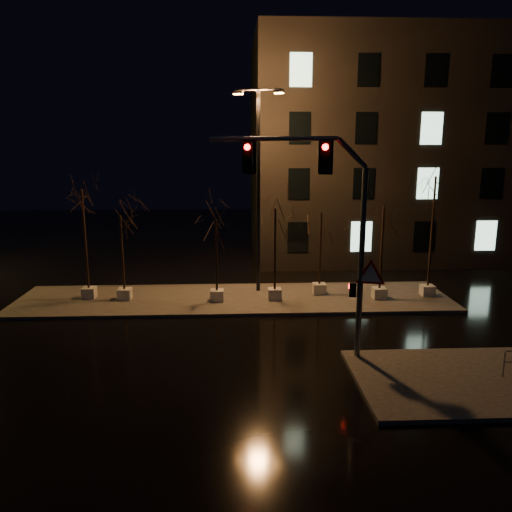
{
  "coord_description": "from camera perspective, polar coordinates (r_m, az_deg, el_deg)",
  "views": [
    {
      "loc": [
        -0.02,
        -18.52,
        7.66
      ],
      "look_at": [
        1.0,
        3.79,
        2.8
      ],
      "focal_mm": 35.0,
      "sensor_mm": 36.0,
      "label": 1
    }
  ],
  "objects": [
    {
      "name": "streetlight_main",
      "position": [
        25.86,
        0.26,
        8.9
      ],
      "size": [
        2.57,
        0.91,
        10.38
      ],
      "rotation": [
        0.0,
        0.0,
        -0.25
      ],
      "color": "black",
      "rests_on": "median"
    },
    {
      "name": "ground",
      "position": [
        20.04,
        -2.41,
        -10.21
      ],
      "size": [
        90.0,
        90.0,
        0.0
      ],
      "primitive_type": "plane",
      "color": "black",
      "rests_on": "ground"
    },
    {
      "name": "tree_0",
      "position": [
        26.09,
        -19.13,
        4.57
      ],
      "size": [
        1.8,
        1.8,
        5.69
      ],
      "color": "silver",
      "rests_on": "median"
    },
    {
      "name": "tree_2",
      "position": [
        24.45,
        -4.59,
        2.03
      ],
      "size": [
        1.8,
        1.8,
        4.18
      ],
      "color": "silver",
      "rests_on": "median"
    },
    {
      "name": "tree_4",
      "position": [
        25.75,
        7.42,
        2.83
      ],
      "size": [
        1.8,
        1.8,
        4.38
      ],
      "color": "silver",
      "rests_on": "median"
    },
    {
      "name": "tree_6",
      "position": [
        26.55,
        19.66,
        5.66
      ],
      "size": [
        1.8,
        1.8,
        6.3
      ],
      "color": "silver",
      "rests_on": "median"
    },
    {
      "name": "tree_3",
      "position": [
        24.56,
        2.21,
        3.09
      ],
      "size": [
        1.8,
        1.8,
        4.73
      ],
      "color": "silver",
      "rests_on": "median"
    },
    {
      "name": "tree_5",
      "position": [
        25.47,
        14.29,
        3.23
      ],
      "size": [
        1.8,
        1.8,
        4.84
      ],
      "color": "silver",
      "rests_on": "median"
    },
    {
      "name": "median",
      "position": [
        25.66,
        -2.48,
        -4.93
      ],
      "size": [
        22.0,
        5.0,
        0.15
      ],
      "primitive_type": "cube",
      "color": "#403D39",
      "rests_on": "ground"
    },
    {
      "name": "traffic_signal_mast",
      "position": [
        17.81,
        8.04,
        4.66
      ],
      "size": [
        6.25,
        1.86,
        7.9
      ],
      "rotation": [
        0.0,
        0.0,
        -0.27
      ],
      "color": "#5C5F64",
      "rests_on": "sidewalk_corner"
    },
    {
      "name": "tree_1",
      "position": [
        25.45,
        -15.15,
        2.4
      ],
      "size": [
        1.8,
        1.8,
        4.39
      ],
      "color": "silver",
      "rests_on": "median"
    },
    {
      "name": "building",
      "position": [
        39.11,
        18.76,
        11.4
      ],
      "size": [
        25.0,
        12.0,
        15.0
      ],
      "primitive_type": "cube",
      "color": "black",
      "rests_on": "ground"
    },
    {
      "name": "sidewalk_corner",
      "position": [
        18.42,
        22.34,
        -13.01
      ],
      "size": [
        7.0,
        5.0,
        0.15
      ],
      "primitive_type": "cube",
      "color": "#403D39",
      "rests_on": "ground"
    }
  ]
}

